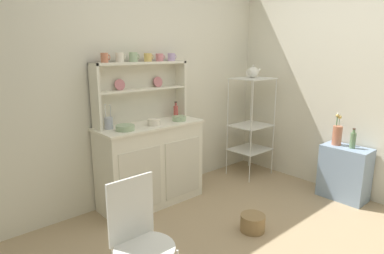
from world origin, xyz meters
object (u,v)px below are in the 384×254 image
hutch_cabinet (151,163)px  wire_chair (139,235)px  floor_basket (253,223)px  utensil_jar (109,123)px  cup_terracotta_0 (105,58)px  flower_vase (337,134)px  oil_bottle (353,140)px  hutch_shelf_unit (140,87)px  jam_bottle (176,111)px  bowl_mixing_large (125,128)px  side_shelf_blue (344,173)px  bakers_rack (251,117)px  porcelain_teapot (253,72)px

hutch_cabinet → wire_chair: hutch_cabinet is taller
floor_basket → utensil_jar: 1.61m
wire_chair → cup_terracotta_0: 1.72m
flower_vase → hutch_cabinet: bearing=144.3°
oil_bottle → utensil_jar: bearing=145.1°
hutch_shelf_unit → flower_vase: (1.62, -1.33, -0.52)m
jam_bottle → bowl_mixing_large: bearing=-167.7°
hutch_shelf_unit → bowl_mixing_large: 0.52m
wire_chair → flower_vase: 2.52m
side_shelf_blue → bakers_rack: bearing=99.6°
bakers_rack → porcelain_teapot: size_ratio=5.51×
floor_basket → bowl_mixing_large: size_ratio=1.26×
bakers_rack → cup_terracotta_0: cup_terracotta_0 is taller
bakers_rack → oil_bottle: (0.19, -1.19, -0.09)m
cup_terracotta_0 → floor_basket: bearing=-58.0°
side_shelf_blue → floor_basket: bearing=169.9°
side_shelf_blue → utensil_jar: 2.53m
hutch_cabinet → porcelain_teapot: size_ratio=4.87×
bakers_rack → jam_bottle: size_ratio=7.14×
side_shelf_blue → utensil_jar: bearing=146.1°
hutch_cabinet → wire_chair: 1.48m
cup_terracotta_0 → porcelain_teapot: bearing=-8.6°
hutch_cabinet → side_shelf_blue: 2.08m
bakers_rack → flower_vase: bakers_rack is taller
side_shelf_blue → floor_basket: (-1.27, 0.23, -0.21)m
cup_terracotta_0 → utensil_jar: size_ratio=0.37×
jam_bottle → cup_terracotta_0: bearing=177.4°
wire_chair → porcelain_teapot: porcelain_teapot is taller
hutch_shelf_unit → porcelain_teapot: bearing=-12.4°
floor_basket → side_shelf_blue: bearing=-10.1°
hutch_cabinet → hutch_shelf_unit: size_ratio=1.07×
porcelain_teapot → bowl_mixing_large: bearing=177.5°
flower_vase → oil_bottle: 0.17m
hutch_cabinet → bakers_rack: size_ratio=0.88×
cup_terracotta_0 → hutch_shelf_unit: bearing=6.0°
bakers_rack → cup_terracotta_0: size_ratio=14.22×
side_shelf_blue → utensil_jar: utensil_jar is taller
hutch_cabinet → jam_bottle: size_ratio=6.31×
side_shelf_blue → jam_bottle: (-1.22, 1.38, 0.64)m
cup_terracotta_0 → jam_bottle: cup_terracotta_0 is taller
bowl_mixing_large → flower_vase: (1.95, -1.10, -0.18)m
porcelain_teapot → bakers_rack: bearing=0.0°
bowl_mixing_large → jam_bottle: size_ratio=1.00×
hutch_cabinet → hutch_shelf_unit: (0.00, 0.16, 0.78)m
hutch_cabinet → wire_chair: bearing=-127.0°
hutch_shelf_unit → floor_basket: hutch_shelf_unit is taller
bakers_rack → bowl_mixing_large: 1.76m
hutch_cabinet → porcelain_teapot: bearing=-6.0°
side_shelf_blue → bowl_mixing_large: (-1.95, 1.22, 0.59)m
bowl_mixing_large → oil_bottle: size_ratio=0.82×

